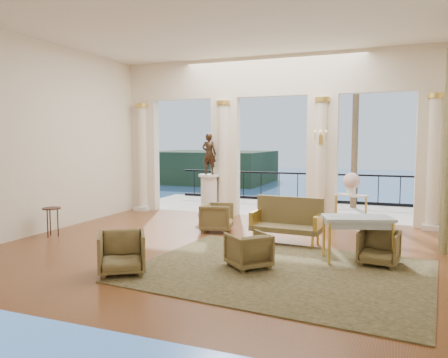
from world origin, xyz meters
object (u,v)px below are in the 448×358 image
at_px(armchair_c, 248,249).
at_px(settee, 287,220).
at_px(pedestal, 209,196).
at_px(console_table, 351,200).
at_px(armchair_d, 217,216).
at_px(game_table, 357,221).
at_px(statue, 209,154).
at_px(side_table, 52,212).
at_px(armchair_a, 122,251).
at_px(armchair_b, 379,246).

height_order(armchair_c, settee, settee).
xyz_separation_m(pedestal, console_table, (3.97, 0.03, 0.08)).
xyz_separation_m(armchair_d, game_table, (3.35, -1.50, 0.37)).
xyz_separation_m(statue, side_table, (-2.23, -3.87, -1.22)).
distance_m(game_table, pedestal, 5.60).
relative_size(armchair_a, settee, 0.51).
xyz_separation_m(armchair_c, statue, (-2.70, 4.55, 1.46)).
distance_m(armchair_b, statue, 6.13).
bearing_deg(side_table, armchair_b, 2.59).
relative_size(console_table, side_table, 1.36).
relative_size(statue, side_table, 1.77).
bearing_deg(side_table, console_table, 32.13).
bearing_deg(side_table, armchair_d, 30.25).
distance_m(armchair_d, console_table, 3.55).
height_order(armchair_b, pedestal, pedestal).
xyz_separation_m(settee, console_table, (1.08, 2.52, 0.18)).
relative_size(armchair_d, console_table, 0.83).
bearing_deg(console_table, armchair_b, -54.48).
height_order(armchair_c, pedestal, pedestal).
relative_size(game_table, pedestal, 1.12).
bearing_deg(statue, armchair_c, 118.91).
distance_m(armchair_a, game_table, 4.16).
bearing_deg(game_table, armchair_a, -167.24).
height_order(statue, side_table, statue).
bearing_deg(armchair_d, pedestal, 15.98).
xyz_separation_m(armchair_d, console_table, (2.92, 1.98, 0.29)).
distance_m(settee, console_table, 2.75).
distance_m(armchair_c, settee, 2.07).
bearing_deg(armchair_b, console_table, 110.69).
bearing_deg(armchair_a, pedestal, 64.99).
relative_size(pedestal, side_table, 1.81).
distance_m(armchair_d, statue, 2.64).
height_order(pedestal, console_table, pedestal).
distance_m(armchair_b, armchair_d, 4.06).
height_order(settee, side_table, settee).
bearing_deg(armchair_c, armchair_d, -104.03).
bearing_deg(game_table, console_table, 78.45).
xyz_separation_m(armchair_c, console_table, (1.27, 4.57, 0.33)).
relative_size(armchair_c, game_table, 0.50).
height_order(game_table, statue, statue).
relative_size(pedestal, console_table, 1.34).
bearing_deg(console_table, armchair_a, -96.07).
xyz_separation_m(armchair_a, pedestal, (-0.86, 5.61, 0.20)).
xyz_separation_m(game_table, console_table, (-0.43, 3.49, -0.08)).
distance_m(armchair_c, side_table, 4.98).
relative_size(game_table, side_table, 2.03).
bearing_deg(armchair_b, game_table, 174.53).
height_order(armchair_d, console_table, console_table).
distance_m(armchair_b, settee, 2.17).
bearing_deg(settee, armchair_a, -119.82).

